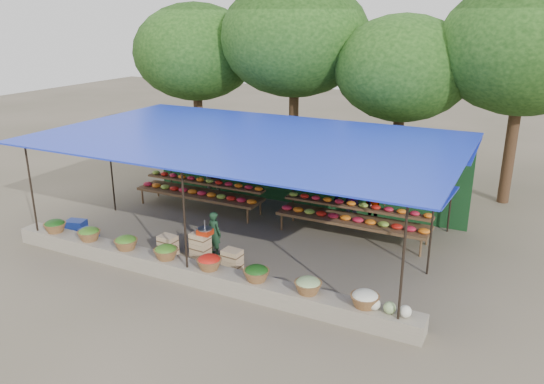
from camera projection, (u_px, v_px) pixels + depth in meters
The scene contains 16 objects.
ground at pixel (249, 238), 14.57m from camera, with size 60.00×60.00×0.00m, color brown.
stone_curb at pixel (191, 272), 12.18m from camera, with size 10.60×0.55×0.40m, color gray.
stall_canopy at pixel (249, 142), 13.77m from camera, with size 10.80×6.60×2.82m.
produce_baskets at pixel (187, 257), 12.11m from camera, with size 8.98×0.58×0.34m.
netting_backdrop at pixel (297, 166), 16.85m from camera, with size 10.60×0.06×2.50m, color #1A4921.
tree_row at pixel (347, 49), 18.03m from camera, with size 16.51×5.50×7.12m.
fruit_table_left at pixel (200, 190), 16.58m from camera, with size 4.21×0.95×0.93m.
fruit_table_right at pixel (353, 216), 14.46m from camera, with size 4.21×0.95×0.93m.
crate_counter at pixel (200, 250), 13.05m from camera, with size 2.37×0.37×0.77m.
weighing_scale at pixel (205, 231), 12.80m from camera, with size 0.35×0.35×0.38m.
vendor_seated at pixel (215, 233), 13.38m from camera, with size 0.43×0.28×1.17m, color #1B3C24.
customer_left at pixel (214, 175), 17.38m from camera, with size 0.81×0.63×1.67m, color slate.
customer_mid at pixel (352, 196), 15.09m from camera, with size 1.18×0.68×1.83m, color slate.
customer_right at pixel (372, 200), 15.18m from camera, with size 0.92×0.38×1.56m, color slate.
blue_crate_front at pixel (89, 234), 14.45m from camera, with size 0.48×0.34×0.29m, color navy.
blue_crate_back at pixel (76, 226), 14.99m from camera, with size 0.53×0.38×0.32m, color navy.
Camera 1 is at (6.56, -11.72, 5.82)m, focal length 35.00 mm.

